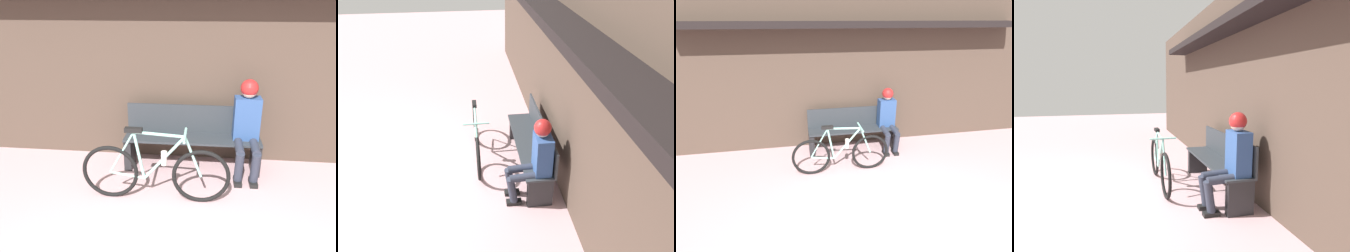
# 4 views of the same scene
# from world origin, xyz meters

# --- Properties ---
(storefront_wall) EXTENTS (12.00, 0.56, 3.20)m
(storefront_wall) POSITION_xyz_m (0.00, 2.93, 1.66)
(storefront_wall) COLOR #4C3D33
(storefront_wall) RESTS_ON ground_plane
(park_bench_near) EXTENTS (1.85, 0.42, 0.88)m
(park_bench_near) POSITION_xyz_m (-0.11, 2.58, 0.43)
(park_bench_near) COLOR #2D3338
(park_bench_near) RESTS_ON ground_plane
(bicycle) EXTENTS (1.75, 0.40, 0.91)m
(bicycle) POSITION_xyz_m (-0.50, 1.71, 0.37)
(bicycle) COLOR black
(bicycle) RESTS_ON ground_plane
(person_seated) EXTENTS (0.34, 0.62, 1.30)m
(person_seated) POSITION_xyz_m (0.61, 2.47, 0.75)
(person_seated) COLOR #2D3342
(person_seated) RESTS_ON ground_plane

